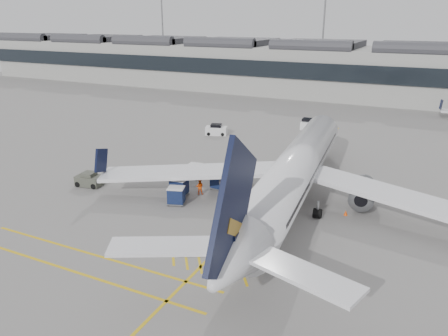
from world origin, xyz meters
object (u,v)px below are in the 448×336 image
at_px(airliner_main, 294,173).
at_px(baggage_cart_a, 219,181).
at_px(ramp_agent_a, 220,175).
at_px(pushback_tug, 89,180).
at_px(belt_loader, 225,176).
at_px(ramp_agent_b, 200,187).

relative_size(airliner_main, baggage_cart_a, 25.38).
bearing_deg(baggage_cart_a, airliner_main, -0.23).
bearing_deg(ramp_agent_a, baggage_cart_a, -109.61).
xyz_separation_m(baggage_cart_a, ramp_agent_a, (-0.69, 1.77, 0.02)).
bearing_deg(baggage_cart_a, pushback_tug, -154.16).
height_order(baggage_cart_a, ramp_agent_a, ramp_agent_a).
xyz_separation_m(belt_loader, pushback_tug, (-12.67, -8.27, 0.19)).
relative_size(baggage_cart_a, ramp_agent_a, 0.91).
relative_size(belt_loader, baggage_cart_a, 2.47).
xyz_separation_m(belt_loader, baggage_cart_a, (0.61, -2.88, 0.43)).
relative_size(belt_loader, pushback_tug, 1.42).
bearing_deg(ramp_agent_b, pushback_tug, -6.28).
distance_m(ramp_agent_b, pushback_tug, 12.54).
distance_m(baggage_cart_a, pushback_tug, 14.33).
height_order(airliner_main, ramp_agent_b, airliner_main).
distance_m(airliner_main, pushback_tug, 22.46).
bearing_deg(belt_loader, ramp_agent_b, -71.75).
xyz_separation_m(baggage_cart_a, pushback_tug, (-13.28, -5.39, -0.23)).
distance_m(baggage_cart_a, ramp_agent_a, 1.90).
distance_m(belt_loader, ramp_agent_a, 1.19).
height_order(ramp_agent_a, pushback_tug, ramp_agent_a).
xyz_separation_m(airliner_main, belt_loader, (-9.11, 3.47, -2.93)).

